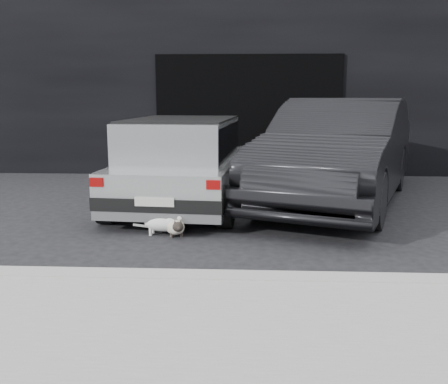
{
  "coord_description": "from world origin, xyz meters",
  "views": [
    {
      "loc": [
        1.02,
        -6.96,
        1.74
      ],
      "look_at": [
        0.71,
        -0.73,
        0.53
      ],
      "focal_mm": 40.0,
      "sensor_mm": 36.0,
      "label": 1
    }
  ],
  "objects_px": {
    "cat_siamese": "(175,226)",
    "cat_white": "(165,223)",
    "second_car": "(339,151)",
    "silver_hatchback": "(184,159)"
  },
  "relations": [
    {
      "from": "cat_white",
      "to": "cat_siamese",
      "type": "bearing_deg",
      "value": 95.53
    },
    {
      "from": "silver_hatchback",
      "to": "cat_white",
      "type": "relative_size",
      "value": 5.59
    },
    {
      "from": "silver_hatchback",
      "to": "second_car",
      "type": "relative_size",
      "value": 0.76
    },
    {
      "from": "cat_white",
      "to": "second_car",
      "type": "bearing_deg",
      "value": 136.46
    },
    {
      "from": "silver_hatchback",
      "to": "cat_white",
      "type": "bearing_deg",
      "value": -86.51
    },
    {
      "from": "second_car",
      "to": "cat_siamese",
      "type": "relative_size",
      "value": 7.54
    },
    {
      "from": "silver_hatchback",
      "to": "cat_siamese",
      "type": "distance_m",
      "value": 1.84
    },
    {
      "from": "cat_siamese",
      "to": "cat_white",
      "type": "height_order",
      "value": "cat_white"
    },
    {
      "from": "cat_siamese",
      "to": "cat_white",
      "type": "distance_m",
      "value": 0.14
    },
    {
      "from": "silver_hatchback",
      "to": "cat_siamese",
      "type": "xyz_separation_m",
      "value": [
        0.1,
        -1.72,
        -0.65
      ]
    }
  ]
}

